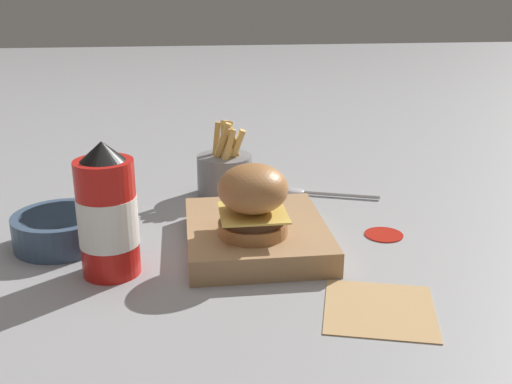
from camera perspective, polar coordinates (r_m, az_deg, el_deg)
ground_plane at (r=0.97m, az=-0.96°, el=-3.79°), size 6.00×6.00×0.00m
serving_board at (r=0.92m, az=0.00°, el=-4.05°), size 0.25×0.21×0.04m
burger at (r=0.85m, az=-0.41°, el=-0.74°), size 0.10×0.10×0.10m
ketchup_bottle at (r=0.83m, az=-13.95°, el=-2.14°), size 0.08×0.08×0.19m
fries_basket at (r=1.13m, az=-2.99°, el=1.87°), size 0.10×0.10×0.14m
side_bowl at (r=0.97m, az=-18.04°, el=-3.32°), size 0.15×0.15×0.05m
spoon at (r=1.14m, az=5.38°, el=-0.06°), size 0.08×0.18×0.01m
ketchup_puddle at (r=0.98m, az=12.08°, el=-3.94°), size 0.06×0.06×0.00m
parchment_square at (r=0.77m, az=11.69°, el=-10.82°), size 0.17×0.17×0.00m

